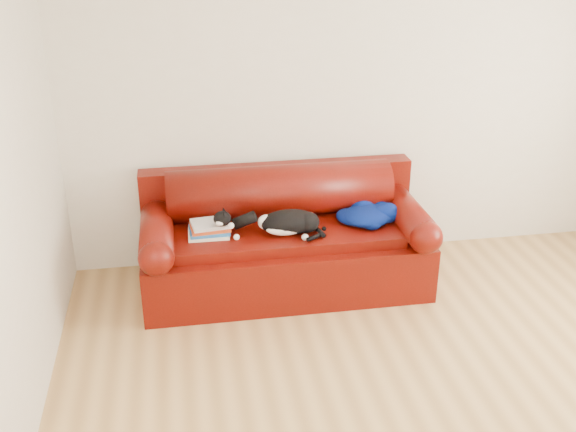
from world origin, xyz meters
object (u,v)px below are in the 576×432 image
(cat, at_px, (288,223))
(blanket, at_px, (368,214))
(book_stack, at_px, (210,229))
(sofa_base, at_px, (285,258))

(cat, distance_m, blanket, 0.63)
(book_stack, distance_m, blanket, 1.18)
(sofa_base, height_order, book_stack, book_stack)
(blanket, bearing_deg, cat, -170.86)
(sofa_base, relative_size, blanket, 3.79)
(sofa_base, relative_size, cat, 3.61)
(sofa_base, xyz_separation_m, book_stack, (-0.56, -0.05, 0.31))
(book_stack, relative_size, blanket, 0.53)
(cat, xyz_separation_m, blanket, (0.62, 0.10, -0.02))
(book_stack, height_order, blanket, blanket)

